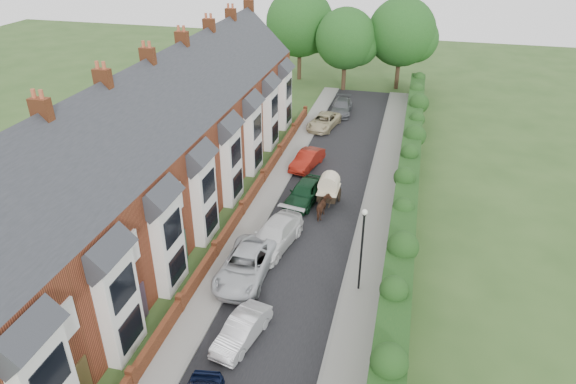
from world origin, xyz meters
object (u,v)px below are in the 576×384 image
Objects in this scene: car_white at (274,235)px; horse at (324,208)px; lamppost at (362,240)px; car_silver_b at (245,265)px; car_silver_a at (242,330)px; car_green at (305,192)px; car_beige at (324,121)px; car_grey at (342,107)px; horse_cart at (329,187)px; car_red at (307,160)px.

car_white is 3.02× the size of horse.
lamppost reaches higher than car_silver_b.
car_silver_a is 2.20× the size of horse.
car_green reaches higher than car_silver_a.
car_white is at bearing 77.40° from car_silver_b.
lamppost is 1.08× the size of car_beige.
car_grey is at bearing 100.41° from car_white.
car_green is (-5.00, 8.87, -2.51)m from lamppost.
lamppost is 6.89m from car_silver_b.
car_silver_a is 12.37m from horse.
horse is 2.01m from horse_cart.
car_red is 6.17m from horse_cart.
car_green reaches higher than car_beige.
horse_cart is at bearing 110.16° from lamppost.
car_silver_a is 19.68m from car_red.
car_white is at bearing -111.09° from horse_cart.
car_grey is 1.47× the size of horse_cart.
car_red is at bearing -96.14° from car_grey.
lamppost is at bearing -54.17° from car_red.
car_grey is 20.93m from horse.
lamppost is 28.55m from car_grey.
car_silver_b reaches higher than car_beige.
car_red is at bearing 103.18° from car_white.
car_red is at bearing -67.07° from horse.
car_grey is 2.73× the size of horse.
horse_cart is (2.03, -18.92, 0.66)m from car_grey.
lamppost is 0.92× the size of car_silver_b.
car_red is at bearing 110.11° from car_green.
car_red is at bearing 112.66° from lamppost.
horse_cart reaches higher than car_beige.
car_red is 8.90m from car_beige.
car_white is 1.16× the size of car_green.
car_red is at bearing 88.98° from car_silver_b.
lamppost is at bearing -69.84° from horse_cart.
car_white is at bearing 151.94° from lamppost.
car_red is (-0.43, 11.50, -0.09)m from car_white.
car_beige is at bearing -76.82° from horse.
lamppost is 15.93m from car_red.
car_green is 19.06m from car_grey.
horse_cart is at bearing -50.27° from car_red.
lamppost is 0.97× the size of car_white.
horse is (3.05, -16.30, 0.08)m from car_beige.
car_silver_a is 0.73× the size of car_white.
horse_cart reaches higher than car_green.
car_grey is (-5.34, 27.93, -2.60)m from lamppost.
lamppost is at bearing 3.59° from car_silver_b.
lamppost is 7.66m from car_silver_a.
car_green is at bearing 102.46° from car_silver_a.
horse_cart is at bearing 79.98° from car_white.
horse is at bearing 67.83° from car_silver_b.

